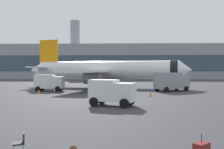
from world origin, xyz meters
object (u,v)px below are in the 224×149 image
at_px(service_truck, 49,82).
at_px(airplane_at_gate, 105,70).
at_px(cargo_van, 112,91).
at_px(safety_cone_mid, 39,92).
at_px(safety_cone_far, 109,95).
at_px(fuel_truck, 171,81).
at_px(safety_cone_near, 164,88).
at_px(safety_cone_outer, 150,94).
at_px(gate_chair, 20,142).

bearing_deg(service_truck, airplane_at_gate, 47.84).
bearing_deg(cargo_van, safety_cone_mid, 131.52).
bearing_deg(safety_cone_far, fuel_truck, 45.85).
bearing_deg(safety_cone_far, safety_cone_near, 56.35).
bearing_deg(safety_cone_mid, cargo_van, -48.48).
relative_size(airplane_at_gate, safety_cone_outer, 52.91).
height_order(airplane_at_gate, safety_cone_mid, airplane_at_gate).
bearing_deg(airplane_at_gate, safety_cone_outer, -68.01).
bearing_deg(safety_cone_mid, safety_cone_near, 24.50).
height_order(fuel_truck, safety_cone_far, fuel_truck).
xyz_separation_m(airplane_at_gate, safety_cone_outer, (7.47, -18.50, -3.33)).
distance_m(fuel_truck, safety_cone_near, 4.34).
bearing_deg(safety_cone_outer, fuel_truck, 62.68).
relative_size(service_truck, safety_cone_far, 8.09).
distance_m(airplane_at_gate, cargo_van, 28.36).
relative_size(airplane_at_gate, service_truck, 7.38).
bearing_deg(cargo_van, airplane_at_gate, 95.14).
xyz_separation_m(fuel_truck, gate_chair, (-12.76, -33.04, -1.27)).
bearing_deg(safety_cone_mid, gate_chair, -73.14).
bearing_deg(airplane_at_gate, safety_cone_near, -25.94).
xyz_separation_m(fuel_truck, safety_cone_outer, (-4.57, -8.84, -1.44)).
distance_m(safety_cone_outer, gate_chair, 25.55).
height_order(service_truck, cargo_van, service_truck).
xyz_separation_m(fuel_truck, safety_cone_far, (-10.19, -10.50, -1.48)).
bearing_deg(safety_cone_near, gate_chair, -108.28).
bearing_deg(cargo_van, safety_cone_near, 68.25).
distance_m(fuel_truck, safety_cone_mid, 21.87).
xyz_separation_m(airplane_at_gate, service_truck, (-9.00, -9.94, -2.05)).
height_order(safety_cone_far, safety_cone_outer, safety_cone_outer).
height_order(service_truck, gate_chair, service_truck).
bearing_deg(safety_cone_far, cargo_van, -85.08).
height_order(safety_cone_outer, gate_chair, gate_chair).
bearing_deg(safety_cone_near, safety_cone_outer, -107.48).
bearing_deg(gate_chair, safety_cone_far, 83.51).
bearing_deg(gate_chair, service_truck, 104.19).
xyz_separation_m(safety_cone_far, safety_cone_outer, (5.63, 1.66, 0.04)).
bearing_deg(cargo_van, fuel_truck, 62.81).
height_order(fuel_truck, safety_cone_mid, fuel_truck).
bearing_deg(service_truck, cargo_van, -57.66).
bearing_deg(safety_cone_far, safety_cone_mid, 154.84).
bearing_deg(safety_cone_far, safety_cone_outer, 16.44).
bearing_deg(safety_cone_outer, gate_chair, -108.70).
xyz_separation_m(cargo_van, safety_cone_outer, (4.94, 9.66, -1.12)).
relative_size(airplane_at_gate, fuel_truck, 5.52).
distance_m(cargo_van, gate_chair, 14.92).
relative_size(airplane_at_gate, safety_cone_mid, 55.61).
relative_size(cargo_van, safety_cone_mid, 7.54).
bearing_deg(safety_cone_far, gate_chair, -96.49).
xyz_separation_m(safety_cone_mid, safety_cone_outer, (16.58, -3.49, 0.02)).
height_order(safety_cone_far, gate_chair, gate_chair).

